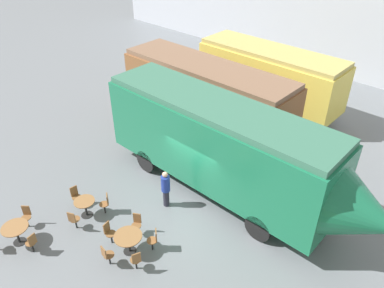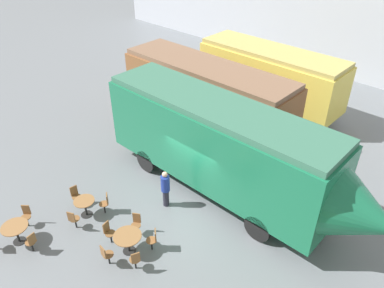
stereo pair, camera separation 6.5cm
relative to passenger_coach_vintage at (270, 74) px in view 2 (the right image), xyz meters
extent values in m
plane|color=slate|center=(2.10, -8.43, -2.03)|extent=(80.00, 80.00, 0.00)
cube|color=#B2B7C1|center=(2.10, 7.07, 2.47)|extent=(44.00, 0.15, 9.00)
cube|color=#E0C64C|center=(0.00, 0.00, -0.09)|extent=(8.04, 2.50, 2.50)
cube|color=tan|center=(0.00, 0.00, 1.28)|extent=(7.88, 2.30, 0.24)
cylinder|color=black|center=(2.41, -1.19, -1.50)|extent=(1.06, 0.12, 1.06)
cylinder|color=black|center=(2.41, 1.19, -1.50)|extent=(1.06, 0.12, 1.06)
cylinder|color=black|center=(-2.41, -1.19, -1.50)|extent=(1.06, 0.12, 1.06)
cylinder|color=black|center=(-2.41, 1.19, -1.50)|extent=(1.06, 0.12, 1.06)
cube|color=brown|center=(-1.07, -4.05, -0.04)|extent=(9.19, 2.59, 2.52)
cube|color=brown|center=(-1.07, -4.05, 1.34)|extent=(9.01, 2.38, 0.24)
cylinder|color=black|center=(1.69, -5.29, -1.47)|extent=(1.13, 0.12, 1.13)
cylinder|color=black|center=(1.69, -2.82, -1.47)|extent=(1.13, 0.12, 1.13)
cylinder|color=black|center=(-3.82, -5.29, -1.47)|extent=(1.13, 0.12, 1.13)
cylinder|color=black|center=(-3.82, -2.82, -1.47)|extent=(1.13, 0.12, 1.13)
cube|color=#196B47|center=(2.31, -7.42, 0.14)|extent=(9.71, 2.47, 3.00)
cone|color=#196B47|center=(8.17, -7.42, 0.14)|extent=(2.00, 2.34, 2.34)
cube|color=#366B54|center=(2.31, -7.42, 1.75)|extent=(9.52, 2.27, 0.24)
cylinder|color=black|center=(5.23, -8.60, -1.52)|extent=(1.03, 0.12, 1.03)
cylinder|color=black|center=(5.23, -6.25, -1.52)|extent=(1.03, 0.12, 1.03)
cylinder|color=black|center=(-0.60, -8.60, -1.52)|extent=(1.03, 0.12, 1.03)
cylinder|color=black|center=(-0.60, -6.25, -1.52)|extent=(1.03, 0.12, 1.03)
cylinder|color=black|center=(-0.81, -14.33, -2.02)|extent=(0.44, 0.44, 0.02)
cylinder|color=black|center=(-0.81, -14.33, -1.67)|extent=(0.08, 0.08, 0.69)
cylinder|color=olive|center=(-0.81, -14.33, -1.30)|extent=(0.90, 0.90, 0.03)
cylinder|color=black|center=(2.35, -11.98, -2.02)|extent=(0.44, 0.44, 0.02)
cylinder|color=black|center=(2.35, -11.98, -1.66)|extent=(0.08, 0.08, 0.69)
cylinder|color=olive|center=(2.35, -11.98, -1.30)|extent=(0.95, 0.95, 0.03)
cylinder|color=black|center=(-0.20, -11.97, -2.02)|extent=(0.44, 0.44, 0.02)
cylinder|color=black|center=(-0.20, -11.97, -1.68)|extent=(0.08, 0.08, 0.67)
cylinder|color=olive|center=(-0.20, -11.97, -1.33)|extent=(0.78, 0.78, 0.03)
cylinder|color=black|center=(-1.29, -13.75, -1.82)|extent=(0.06, 0.06, 0.42)
cylinder|color=brown|center=(-1.29, -13.75, -1.60)|extent=(0.36, 0.36, 0.03)
cube|color=brown|center=(-1.39, -13.64, -1.37)|extent=(0.25, 0.21, 0.42)
cylinder|color=black|center=(-0.07, -14.21, -1.82)|extent=(0.06, 0.06, 0.42)
cylinder|color=brown|center=(-0.07, -14.21, -1.60)|extent=(0.36, 0.36, 0.03)
cube|color=brown|center=(0.08, -14.19, -1.37)|extent=(0.09, 0.29, 0.42)
cylinder|color=black|center=(3.07, -12.29, -1.82)|extent=(0.06, 0.06, 0.42)
cylinder|color=brown|center=(3.07, -12.29, -1.60)|extent=(0.36, 0.36, 0.03)
cube|color=brown|center=(3.21, -12.35, -1.37)|extent=(0.15, 0.28, 0.42)
cylinder|color=black|center=(2.87, -11.40, -1.82)|extent=(0.06, 0.06, 0.42)
cylinder|color=brown|center=(2.87, -11.40, -1.60)|extent=(0.36, 0.36, 0.03)
cube|color=brown|center=(2.97, -11.28, -1.37)|extent=(0.24, 0.22, 0.42)
cylinder|color=black|center=(1.96, -11.32, -1.82)|extent=(0.06, 0.06, 0.42)
cylinder|color=brown|center=(1.96, -11.32, -1.60)|extent=(0.36, 0.36, 0.03)
cube|color=brown|center=(1.88, -11.18, -1.37)|extent=(0.27, 0.18, 0.42)
cylinder|color=black|center=(1.60, -12.15, -1.82)|extent=(0.06, 0.06, 0.42)
cylinder|color=brown|center=(1.60, -12.15, -1.60)|extent=(0.36, 0.36, 0.03)
cube|color=brown|center=(1.45, -12.19, -1.37)|extent=(0.10, 0.29, 0.42)
cylinder|color=black|center=(2.28, -12.76, -1.82)|extent=(0.06, 0.06, 0.42)
cylinder|color=brown|center=(2.28, -12.76, -1.60)|extent=(0.36, 0.36, 0.03)
cube|color=brown|center=(2.27, -12.91, -1.37)|extent=(0.29, 0.07, 0.42)
cylinder|color=black|center=(0.21, -11.41, -1.82)|extent=(0.06, 0.06, 0.42)
cylinder|color=brown|center=(0.21, -11.41, -1.60)|extent=(0.36, 0.36, 0.03)
cube|color=brown|center=(0.30, -11.29, -1.37)|extent=(0.26, 0.20, 0.42)
cylinder|color=black|center=(-0.88, -11.90, -1.82)|extent=(0.06, 0.06, 0.42)
cylinder|color=brown|center=(-0.88, -11.90, -1.60)|extent=(0.36, 0.36, 0.03)
cube|color=brown|center=(-1.03, -11.88, -1.37)|extent=(0.07, 0.29, 0.42)
cylinder|color=black|center=(0.08, -12.60, -1.82)|extent=(0.06, 0.06, 0.42)
cylinder|color=brown|center=(0.08, -12.60, -1.60)|extent=(0.36, 0.36, 0.03)
cube|color=brown|center=(0.14, -12.74, -1.37)|extent=(0.28, 0.15, 0.42)
cylinder|color=#262633|center=(1.63, -9.53, -1.66)|extent=(0.24, 0.24, 0.74)
cylinder|color=navy|center=(1.63, -9.53, -0.96)|extent=(0.34, 0.34, 0.66)
sphere|color=tan|center=(1.63, -9.53, -0.52)|extent=(0.21, 0.21, 0.21)
camera|label=1|loc=(9.74, -16.91, 8.11)|focal=35.00mm
camera|label=2|loc=(9.79, -16.87, 8.11)|focal=35.00mm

